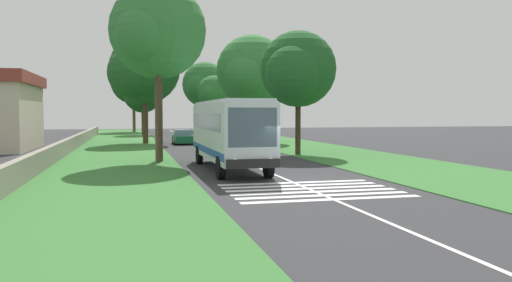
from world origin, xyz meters
TOP-DOWN VIEW (x-y plane):
  - ground at (0.00, 0.00)m, footprint 160.00×160.00m
  - grass_verge_left at (15.00, 8.20)m, footprint 120.00×8.00m
  - grass_verge_right at (15.00, -8.20)m, footprint 120.00×8.00m
  - centre_line at (15.00, 0.00)m, footprint 110.00×0.16m
  - coach_bus at (4.91, 1.80)m, footprint 11.16×2.62m
  - zebra_crossing at (-3.13, 0.00)m, footprint 4.95×6.80m
  - trailing_car_0 at (21.21, -1.76)m, footprint 4.30×1.78m
  - trailing_car_1 at (28.50, 1.92)m, footprint 4.30×1.78m
  - roadside_tree_left_0 at (30.39, 5.67)m, footprint 8.94×7.11m
  - roadside_tree_left_1 at (62.80, 6.41)m, footprint 8.52×7.24m
  - roadside_tree_left_2 at (10.62, 5.32)m, footprint 6.95×6.02m
  - roadside_tree_left_3 at (50.83, 5.28)m, footprint 6.52×5.23m
  - roadside_tree_right_0 at (53.13, -5.12)m, footprint 5.67×4.91m
  - roadside_tree_right_1 at (30.47, -5.41)m, footprint 8.83×7.47m
  - roadside_tree_right_2 at (13.57, -4.86)m, footprint 6.99×5.61m
  - roadside_tree_right_3 at (63.57, -5.25)m, footprint 8.64×7.59m
  - utility_pole at (9.64, 5.26)m, footprint 0.24×1.40m
  - roadside_wall at (20.00, 11.60)m, footprint 70.00×0.40m

SIDE VIEW (x-z plane):
  - ground at x=0.00m, z-range 0.00..0.00m
  - zebra_crossing at x=-3.13m, z-range 0.00..0.01m
  - centre_line at x=15.00m, z-range 0.00..0.01m
  - grass_verge_left at x=15.00m, z-range 0.00..0.04m
  - grass_verge_right at x=15.00m, z-range 0.00..0.04m
  - roadside_wall at x=20.00m, z-range 0.04..1.13m
  - trailing_car_0 at x=21.21m, z-range -0.05..1.38m
  - trailing_car_1 at x=28.50m, z-range -0.05..1.38m
  - coach_bus at x=4.91m, z-range 0.28..4.01m
  - utility_pole at x=9.64m, z-range 0.19..9.12m
  - roadside_tree_left_3 at x=50.83m, z-range 1.41..9.70m
  - roadside_tree_right_0 at x=53.13m, z-range 1.73..10.33m
  - roadside_tree_right_2 at x=13.57m, z-range 1.59..10.63m
  - roadside_tree_left_0 at x=30.39m, z-range 1.78..12.74m
  - roadside_tree_right_1 at x=30.47m, z-range 1.70..12.91m
  - roadside_tree_right_3 at x=63.57m, z-range 1.87..13.48m
  - roadside_tree_left_1 at x=62.80m, z-range 2.08..13.79m
  - roadside_tree_left_2 at x=10.62m, z-range 2.46..13.65m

